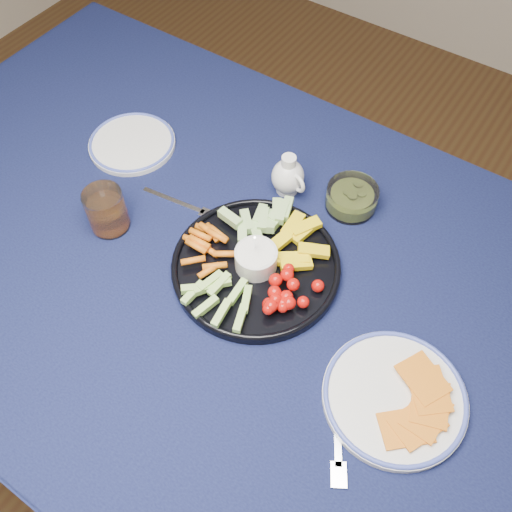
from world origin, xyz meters
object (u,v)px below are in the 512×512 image
Objects in this scene: juice_tumbler at (107,212)px; side_plate_extra at (132,143)px; dining_table at (216,280)px; pickle_bowl at (352,199)px; crudite_platter at (256,263)px; cheese_plate at (395,396)px; creamer_pitcher at (288,177)px.

juice_tumbler reaches higher than side_plate_extra.
pickle_bowl is at bearing 59.16° from dining_table.
side_plate_extra is at bearing 163.91° from crudite_platter.
dining_table is 15.33× the size of pickle_bowl.
side_plate_extra is at bearing 120.35° from juice_tumbler.
pickle_bowl is 0.44× the size of cheese_plate.
crudite_platter reaches higher than side_plate_extra.
crudite_platter is 3.04× the size of pickle_bowl.
cheese_plate is at bearing -51.41° from pickle_bowl.
creamer_pitcher is at bearing 83.47° from dining_table.
pickle_bowl is 1.15× the size of juice_tumbler.
juice_tumbler is at bearing -131.14° from creamer_pitcher.
juice_tumbler is at bearing -165.82° from crudite_platter.
dining_table is at bearing 171.31° from cheese_plate.
crudite_platter reaches higher than cheese_plate.
pickle_bowl is (0.16, 0.27, 0.11)m from dining_table.
dining_table is 8.40× the size of side_plate_extra.
pickle_bowl reaches higher than dining_table.
cheese_plate is at bearing -15.41° from side_plate_extra.
creamer_pitcher is 1.03× the size of juice_tumbler.
creamer_pitcher reaches higher than cheese_plate.
juice_tumbler is 0.24m from side_plate_extra.
crudite_platter is at bearing 15.47° from dining_table.
crudite_platter is at bearing -107.11° from pickle_bowl.
juice_tumbler is at bearing -166.32° from dining_table.
juice_tumbler is (-0.22, -0.05, 0.13)m from dining_table.
dining_table is 0.14m from crudite_platter.
creamer_pitcher is at bearing -164.47° from pickle_bowl.
creamer_pitcher is (-0.06, 0.21, 0.02)m from crudite_platter.
dining_table is at bearing -164.53° from crudite_platter.
crudite_platter reaches higher than creamer_pitcher.
side_plate_extra reaches higher than dining_table.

